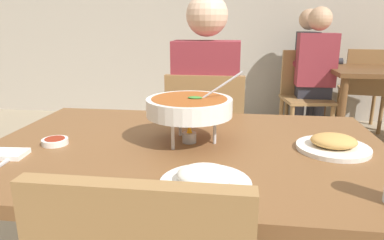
% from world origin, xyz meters
% --- Properties ---
extents(dining_table_main, '(1.39, 0.94, 0.75)m').
position_xyz_m(dining_table_main, '(0.00, 0.00, 0.65)').
color(dining_table_main, brown).
rests_on(dining_table_main, ground_plane).
extents(chair_diner_main, '(0.44, 0.44, 0.90)m').
position_xyz_m(chair_diner_main, '(-0.00, 0.76, 0.51)').
color(chair_diner_main, olive).
rests_on(chair_diner_main, ground_plane).
extents(diner_main, '(0.40, 0.45, 1.31)m').
position_xyz_m(diner_main, '(0.00, 0.79, 0.75)').
color(diner_main, '#2D2D38').
rests_on(diner_main, ground_plane).
extents(curry_bowl, '(0.33, 0.30, 0.26)m').
position_xyz_m(curry_bowl, '(0.01, 0.03, 0.88)').
color(curry_bowl, silver).
rests_on(curry_bowl, dining_table_main).
extents(rice_plate, '(0.24, 0.24, 0.06)m').
position_xyz_m(rice_plate, '(0.10, -0.31, 0.77)').
color(rice_plate, white).
rests_on(rice_plate, dining_table_main).
extents(appetizer_plate, '(0.24, 0.24, 0.06)m').
position_xyz_m(appetizer_plate, '(0.49, 0.02, 0.77)').
color(appetizer_plate, white).
rests_on(appetizer_plate, dining_table_main).
extents(sauce_dish, '(0.09, 0.09, 0.02)m').
position_xyz_m(sauce_dish, '(-0.46, -0.05, 0.76)').
color(sauce_dish, white).
rests_on(sauce_dish, dining_table_main).
extents(napkin_folded, '(0.13, 0.09, 0.02)m').
position_xyz_m(napkin_folded, '(-0.55, -0.18, 0.76)').
color(napkin_folded, white).
rests_on(napkin_folded, dining_table_main).
extents(spoon_utensil, '(0.02, 0.17, 0.01)m').
position_xyz_m(spoon_utensil, '(-0.52, -0.23, 0.75)').
color(spoon_utensil, silver).
rests_on(spoon_utensil, dining_table_main).
extents(dining_table_far, '(1.00, 0.80, 0.75)m').
position_xyz_m(dining_table_far, '(1.53, 2.34, 0.62)').
color(dining_table_far, brown).
rests_on(dining_table_far, ground_plane).
extents(chair_bg_left, '(0.44, 0.44, 0.90)m').
position_xyz_m(chair_bg_left, '(1.00, 2.86, 0.51)').
color(chair_bg_left, olive).
rests_on(chair_bg_left, ground_plane).
extents(chair_bg_middle, '(0.50, 0.50, 0.90)m').
position_xyz_m(chair_bg_middle, '(0.84, 2.42, 0.51)').
color(chair_bg_middle, olive).
rests_on(chair_bg_middle, ground_plane).
extents(chair_bg_corner, '(0.50, 0.50, 0.90)m').
position_xyz_m(chair_bg_corner, '(1.53, 2.83, 0.51)').
color(chair_bg_corner, olive).
rests_on(chair_bg_corner, ground_plane).
extents(patron_bg_left, '(0.45, 0.40, 1.31)m').
position_xyz_m(patron_bg_left, '(0.95, 2.87, 0.75)').
color(patron_bg_left, '#2D2D38').
rests_on(patron_bg_left, ground_plane).
extents(patron_bg_middle, '(0.40, 0.45, 1.31)m').
position_xyz_m(patron_bg_middle, '(0.91, 2.40, 0.75)').
color(patron_bg_middle, '#2D2D38').
rests_on(patron_bg_middle, ground_plane).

